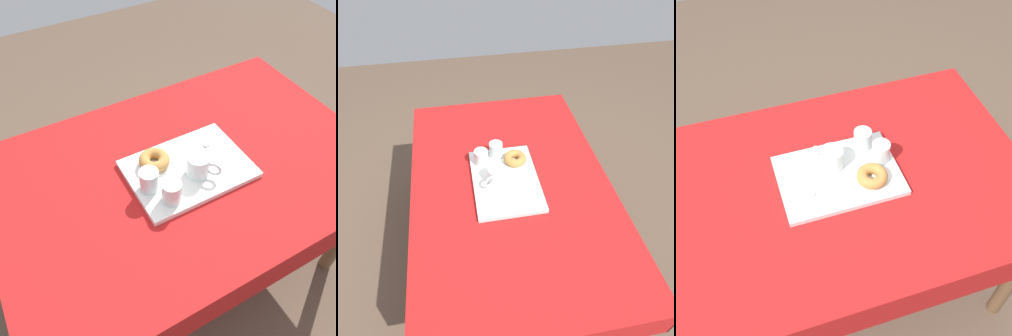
# 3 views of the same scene
# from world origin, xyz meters

# --- Properties ---
(ground_plane) EXTENTS (6.00, 6.00, 0.00)m
(ground_plane) POSITION_xyz_m (0.00, 0.00, 0.00)
(ground_plane) COLOR brown
(dining_table) EXTENTS (1.49, 0.99, 0.75)m
(dining_table) POSITION_xyz_m (0.00, 0.00, 0.66)
(dining_table) COLOR red
(dining_table) RESTS_ON ground
(serving_tray) EXTENTS (0.46, 0.32, 0.02)m
(serving_tray) POSITION_xyz_m (-0.01, -0.03, 0.76)
(serving_tray) COLOR white
(serving_tray) RESTS_ON dining_table
(tea_mug_left) EXTENTS (0.10, 0.12, 0.09)m
(tea_mug_left) POSITION_xyz_m (0.00, -0.07, 0.82)
(tea_mug_left) COLOR silver
(tea_mug_left) RESTS_ON serving_tray
(water_glass_near) EXTENTS (0.07, 0.07, 0.09)m
(water_glass_near) POSITION_xyz_m (-0.14, -0.13, 0.81)
(water_glass_near) COLOR silver
(water_glass_near) RESTS_ON serving_tray
(water_glass_far) EXTENTS (0.07, 0.07, 0.09)m
(water_glass_far) POSITION_xyz_m (-0.19, -0.04, 0.81)
(water_glass_far) COLOR silver
(water_glass_far) RESTS_ON serving_tray
(donut_plate_left) EXTENTS (0.12, 0.12, 0.01)m
(donut_plate_left) POSITION_xyz_m (-0.12, 0.04, 0.78)
(donut_plate_left) COLOR white
(donut_plate_left) RESTS_ON serving_tray
(sugar_donut_left) EXTENTS (0.12, 0.12, 0.04)m
(sugar_donut_left) POSITION_xyz_m (-0.12, 0.04, 0.80)
(sugar_donut_left) COLOR #BC7F3D
(sugar_donut_left) RESTS_ON donut_plate_left
(teaspoon_near) EXTENTS (0.12, 0.06, 0.01)m
(teaspoon_near) POSITION_xyz_m (0.13, 0.05, 0.78)
(teaspoon_near) COLOR silver
(teaspoon_near) RESTS_ON serving_tray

